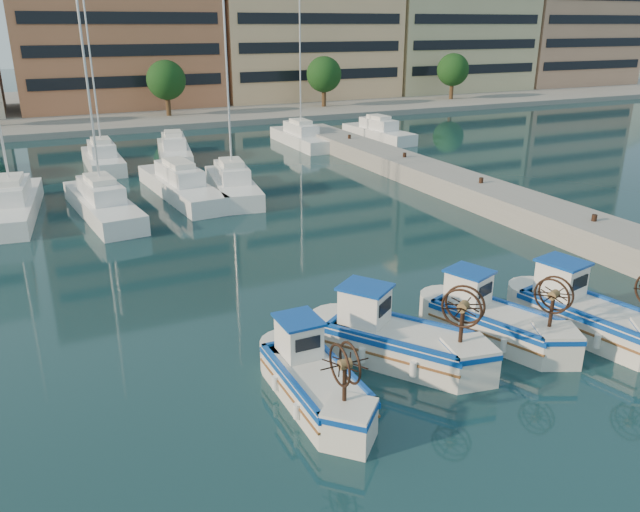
{
  "coord_description": "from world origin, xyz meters",
  "views": [
    {
      "loc": [
        -9.88,
        -13.28,
        9.64
      ],
      "look_at": [
        -0.61,
        6.45,
        1.5
      ],
      "focal_mm": 35.0,
      "sensor_mm": 36.0,
      "label": 1
    }
  ],
  "objects_px": {
    "fishing_boat_b": "(396,337)",
    "fishing_boat_d": "(587,313)",
    "fishing_boat_a": "(314,377)",
    "fishing_boat_c": "(493,318)"
  },
  "relations": [
    {
      "from": "fishing_boat_b",
      "to": "fishing_boat_d",
      "type": "xyz_separation_m",
      "value": [
        6.55,
        -1.2,
        0.01
      ]
    },
    {
      "from": "fishing_boat_a",
      "to": "fishing_boat_d",
      "type": "relative_size",
      "value": 0.87
    },
    {
      "from": "fishing_boat_a",
      "to": "fishing_boat_d",
      "type": "height_order",
      "value": "fishing_boat_d"
    },
    {
      "from": "fishing_boat_d",
      "to": "fishing_boat_a",
      "type": "bearing_deg",
      "value": 165.79
    },
    {
      "from": "fishing_boat_a",
      "to": "fishing_boat_b",
      "type": "xyz_separation_m",
      "value": [
        3.13,
        0.88,
        0.07
      ]
    },
    {
      "from": "fishing_boat_b",
      "to": "fishing_boat_c",
      "type": "xyz_separation_m",
      "value": [
        3.59,
        -0.13,
        -0.05
      ]
    },
    {
      "from": "fishing_boat_b",
      "to": "fishing_boat_c",
      "type": "height_order",
      "value": "fishing_boat_b"
    },
    {
      "from": "fishing_boat_a",
      "to": "fishing_boat_c",
      "type": "xyz_separation_m",
      "value": [
        6.73,
        0.76,
        0.03
      ]
    },
    {
      "from": "fishing_boat_b",
      "to": "fishing_boat_c",
      "type": "relative_size",
      "value": 1.04
    },
    {
      "from": "fishing_boat_a",
      "to": "fishing_boat_b",
      "type": "distance_m",
      "value": 3.26
    }
  ]
}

